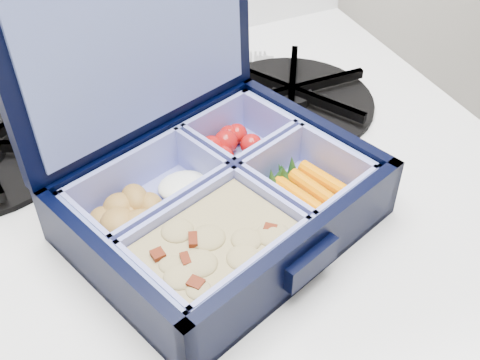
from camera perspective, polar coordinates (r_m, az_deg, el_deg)
name	(u,v)px	position (r m, az deg, el deg)	size (l,w,h in m)	color
bento_box	(222,201)	(0.48, -1.67, -2.03)	(0.23, 0.18, 0.05)	black
burner_grate	(292,94)	(0.63, 4.91, 8.09)	(0.17, 0.17, 0.02)	black
fork	(266,112)	(0.61, 2.45, 6.44)	(0.03, 0.20, 0.01)	silver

